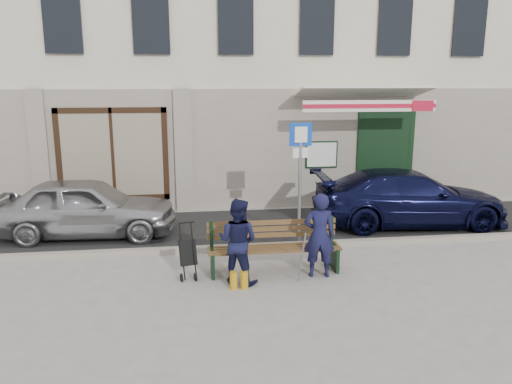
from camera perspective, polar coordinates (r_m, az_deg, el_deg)
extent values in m
plane|color=#9E9991|center=(8.96, 0.90, -9.77)|extent=(80.00, 80.00, 0.00)
cube|color=#282828|center=(11.85, -1.30, -4.08)|extent=(60.00, 3.20, 0.01)
cube|color=#9E9384|center=(10.32, -0.33, -6.32)|extent=(60.00, 0.18, 0.12)
cube|color=beige|center=(16.81, -3.52, 18.03)|extent=(20.00, 7.00, 10.00)
cube|color=#9E9384|center=(13.33, -2.22, 4.81)|extent=(20.00, 0.12, 3.20)
cube|color=maroon|center=(13.48, -15.95, 4.21)|extent=(2.50, 0.12, 2.00)
cube|color=black|center=(14.27, 14.48, 3.72)|extent=(1.60, 0.10, 2.60)
cube|color=black|center=(14.72, 13.78, 3.62)|extent=(1.25, 0.90, 2.40)
cube|color=white|center=(13.65, 7.52, 4.26)|extent=(0.80, 0.03, 0.65)
cube|color=white|center=(13.56, 11.71, 10.97)|extent=(3.40, 1.72, 0.42)
cube|color=white|center=(12.77, 12.92, 9.57)|extent=(3.40, 0.05, 0.28)
cube|color=#B7162F|center=(12.74, 12.97, 9.56)|extent=(3.40, 0.02, 0.10)
imported|color=#A6A6AA|center=(11.68, -18.86, -1.65)|extent=(3.99, 1.76, 1.33)
imported|color=black|center=(12.49, 17.08, -0.64)|extent=(4.69, 2.13, 1.33)
cylinder|color=gray|center=(10.54, 5.01, 0.65)|extent=(0.07, 0.07, 2.47)
cube|color=#0C3EB3|center=(10.37, 5.13, 6.57)|extent=(0.48, 0.07, 0.47)
cube|color=white|center=(10.34, 5.17, 6.55)|extent=(0.27, 0.04, 0.32)
cube|color=white|center=(10.42, 5.09, 4.49)|extent=(0.32, 0.05, 0.21)
cube|color=brown|center=(9.06, 2.12, -6.47)|extent=(2.40, 0.50, 0.04)
cube|color=brown|center=(9.23, 1.84, -4.21)|extent=(2.40, 0.10, 0.36)
cube|color=black|center=(9.02, -4.99, -8.11)|extent=(0.06, 0.50, 0.45)
cube|color=black|center=(9.38, 8.93, -7.40)|extent=(0.06, 0.50, 0.45)
cube|color=white|center=(9.11, 6.91, -6.25)|extent=(0.34, 0.25, 0.11)
cylinder|color=gray|center=(8.49, 5.24, -7.50)|extent=(0.07, 0.34, 0.96)
cylinder|color=#B98713|center=(8.47, -2.57, -10.05)|extent=(0.13, 0.13, 0.30)
cylinder|color=#B98713|center=(8.48, -1.34, -10.00)|extent=(0.13, 0.13, 0.30)
imported|color=#141537|center=(8.85, 7.25, -4.92)|extent=(0.60, 0.43, 1.52)
imported|color=#121433|center=(8.53, -2.11, -5.63)|extent=(0.90, 0.84, 1.48)
cylinder|color=black|center=(8.87, -8.51, -9.66)|extent=(0.06, 0.14, 0.14)
cylinder|color=black|center=(8.87, -6.93, -9.61)|extent=(0.06, 0.14, 0.14)
cube|color=black|center=(8.92, -7.79, -6.87)|extent=(0.34, 0.32, 0.47)
cylinder|color=black|center=(8.88, -7.89, -3.48)|extent=(0.26, 0.09, 0.02)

